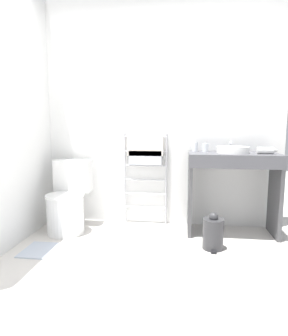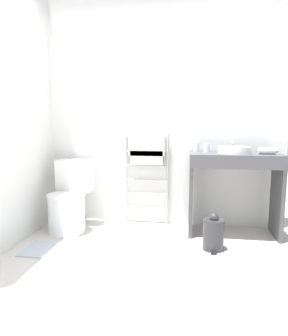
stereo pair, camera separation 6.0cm
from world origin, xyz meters
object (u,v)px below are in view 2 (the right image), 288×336
sink_basin (234,150)px  toilet (69,202)px  cup_near_edge (207,148)px  trash_bin (213,234)px  towel_radiator (147,158)px  cup_near_wall (196,147)px  hair_dryer (268,151)px

sink_basin → toilet: bearing=-175.8°
cup_near_edge → trash_bin: bearing=-83.7°
towel_radiator → sink_basin: size_ratio=3.22×
toilet → cup_near_edge: size_ratio=8.41×
sink_basin → cup_near_edge: cup_near_edge is taller
towel_radiator → trash_bin: size_ratio=3.03×
trash_bin → sink_basin: bearing=63.2°
towel_radiator → trash_bin: bearing=-41.6°
cup_near_wall → cup_near_edge: bearing=-30.2°
toilet → towel_radiator: size_ratio=0.73×
sink_basin → cup_near_edge: (-0.28, 0.09, 0.01)m
cup_near_edge → cup_near_wall: bearing=149.8°
towel_radiator → cup_near_wall: bearing=-6.1°
cup_near_edge → trash_bin: 0.93m
towel_radiator → hair_dryer: towel_radiator is taller
sink_basin → hair_dryer: (0.32, -0.04, -0.00)m
cup_near_edge → trash_bin: cup_near_edge is taller
cup_near_wall → trash_bin: size_ratio=0.29×
cup_near_wall → cup_near_edge: 0.12m
toilet → cup_near_edge: (1.49, 0.22, 0.60)m
cup_near_edge → hair_dryer: bearing=-12.6°
hair_dryer → toilet: bearing=-177.5°
hair_dryer → trash_bin: (-0.54, -0.39, -0.76)m
sink_basin → cup_near_edge: size_ratio=3.58×
sink_basin → cup_near_wall: size_ratio=3.29×
toilet → sink_basin: (1.76, 0.13, 0.59)m
towel_radiator → cup_near_edge: 0.70m
towel_radiator → cup_near_edge: (0.67, -0.12, 0.14)m
toilet → cup_near_wall: 1.53m
towel_radiator → sink_basin: (0.95, -0.22, 0.13)m
cup_near_wall → towel_radiator: bearing=173.9°
cup_near_wall → cup_near_edge: cup_near_wall is taller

